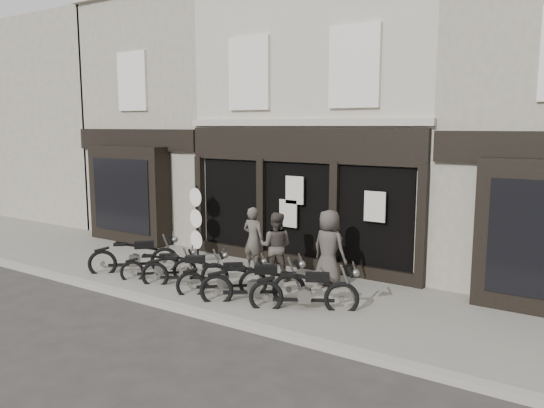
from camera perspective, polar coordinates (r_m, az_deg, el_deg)
The scene contains 16 objects.
ground_plane at distance 12.45m, azimuth -4.43°, elevation -10.16°, with size 90.00×90.00×0.00m, color #2D2B28.
pavement at distance 13.12m, azimuth -1.97°, elevation -8.89°, with size 30.00×4.20×0.12m, color slate.
kerb at distance 11.53m, azimuth -8.34°, elevation -11.42°, with size 30.00×0.25×0.13m, color gray.
central_building at distance 16.88m, azimuth 8.12°, elevation 8.74°, with size 7.30×6.22×8.34m.
neighbour_left at distance 20.41m, azimuth -8.42°, elevation 8.55°, with size 5.60×6.73×8.34m.
filler_left at distance 26.63m, azimuth -21.54°, elevation 8.14°, with size 11.00×6.00×8.20m, color #A09B87.
motorcycle_0 at distance 14.58m, azimuth -14.53°, elevation -5.80°, with size 1.85×1.83×1.12m.
motorcycle_1 at distance 13.80m, azimuth -11.99°, elevation -6.87°, with size 1.59×1.43×0.92m.
motorcycle_2 at distance 13.15m, azimuth -9.25°, elevation -7.35°, with size 1.95×1.33×1.04m.
motorcycle_3 at distance 12.39m, azimuth -5.26°, elevation -8.31°, with size 1.76×1.55×1.01m.
motorcycle_4 at distance 11.82m, azimuth -1.92°, elevation -8.88°, with size 2.03×1.61×1.12m.
motorcycle_5 at distance 11.33m, azimuth 3.58°, elevation -9.69°, with size 2.12×1.40×1.12m.
man_left at distance 14.10m, azimuth -2.01°, elevation -3.79°, with size 0.63×0.41×1.72m, color #4B463E.
man_centre at distance 13.28m, azimuth 0.41°, elevation -4.56°, with size 0.83×0.65×1.71m, color #443D37.
man_right at distance 12.83m, azimuth 6.15°, elevation -4.74°, with size 0.91×0.59×1.86m, color #433D38.
advert_sign_post at distance 15.74m, azimuth -8.11°, elevation -2.18°, with size 0.54×0.35×2.24m.
Camera 1 is at (7.32, -9.26, 3.96)m, focal length 35.00 mm.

